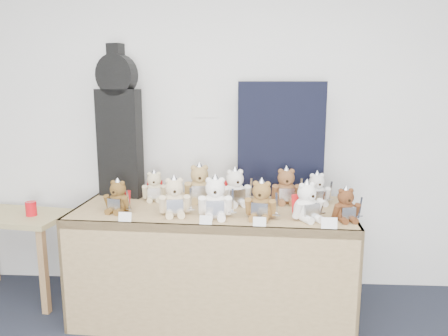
# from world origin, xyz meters

# --- Properties ---
(room_shell) EXTENTS (6.00, 6.00, 6.00)m
(room_shell) POSITION_xyz_m (-0.03, 2.49, 1.57)
(room_shell) COLOR white
(room_shell) RESTS_ON floor
(display_table) EXTENTS (2.00, 0.92, 0.82)m
(display_table) POSITION_xyz_m (0.06, 1.89, 0.64)
(display_table) COLOR olive
(display_table) RESTS_ON floor
(side_table) EXTENTS (0.89, 0.58, 0.69)m
(side_table) POSITION_xyz_m (-1.52, 2.12, 0.57)
(side_table) COLOR tan
(side_table) RESTS_ON floor
(guitar_case) EXTENTS (0.37, 0.20, 1.16)m
(guitar_case) POSITION_xyz_m (-0.68, 2.25, 1.39)
(guitar_case) COLOR black
(guitar_case) RESTS_ON display_table
(navy_board) EXTENTS (0.67, 0.04, 0.89)m
(navy_board) POSITION_xyz_m (0.57, 2.31, 1.26)
(navy_board) COLOR black
(navy_board) RESTS_ON display_table
(red_cup) EXTENTS (0.08, 0.08, 0.11)m
(red_cup) POSITION_xyz_m (-1.34, 2.09, 0.75)
(red_cup) COLOR red
(red_cup) RESTS_ON side_table
(teddy_front_far_left) EXTENTS (0.21, 0.19, 0.25)m
(teddy_front_far_left) POSITION_xyz_m (-0.58, 1.82, 0.92)
(teddy_front_far_left) COLOR brown
(teddy_front_far_left) RESTS_ON display_table
(teddy_front_left) EXTENTS (0.24, 0.21, 0.29)m
(teddy_front_left) POSITION_xyz_m (-0.18, 1.77, 0.93)
(teddy_front_left) COLOR beige
(teddy_front_left) RESTS_ON display_table
(teddy_front_centre) EXTENTS (0.25, 0.21, 0.31)m
(teddy_front_centre) POSITION_xyz_m (0.10, 1.73, 0.94)
(teddy_front_centre) COLOR white
(teddy_front_centre) RESTS_ON display_table
(teddy_front_right) EXTENTS (0.24, 0.21, 0.29)m
(teddy_front_right) POSITION_xyz_m (0.40, 1.73, 0.93)
(teddy_front_right) COLOR brown
(teddy_front_right) RESTS_ON display_table
(teddy_front_far_right) EXTENTS (0.24, 0.23, 0.28)m
(teddy_front_far_right) POSITION_xyz_m (0.70, 1.72, 0.93)
(teddy_front_far_right) COLOR white
(teddy_front_far_right) RESTS_ON display_table
(teddy_front_end) EXTENTS (0.20, 0.18, 0.24)m
(teddy_front_end) POSITION_xyz_m (0.95, 1.71, 0.91)
(teddy_front_end) COLOR #56321D
(teddy_front_end) RESTS_ON display_table
(teddy_back_left) EXTENTS (0.21, 0.18, 0.25)m
(teddy_back_left) POSITION_xyz_m (-0.39, 2.14, 0.92)
(teddy_back_left) COLOR beige
(teddy_back_left) RESTS_ON display_table
(teddy_back_centre_left) EXTENTS (0.26, 0.22, 0.32)m
(teddy_back_centre_left) POSITION_xyz_m (-0.05, 2.13, 0.94)
(teddy_back_centre_left) COLOR #A68753
(teddy_back_centre_left) RESTS_ON display_table
(teddy_back_centre_right) EXTENTS (0.25, 0.23, 0.30)m
(teddy_back_centre_right) POSITION_xyz_m (0.22, 2.06, 0.93)
(teddy_back_centre_right) COLOR silver
(teddy_back_centre_right) RESTS_ON display_table
(teddy_back_right) EXTENTS (0.24, 0.19, 0.30)m
(teddy_back_right) POSITION_xyz_m (0.60, 2.12, 0.93)
(teddy_back_right) COLOR brown
(teddy_back_right) RESTS_ON display_table
(teddy_back_end) EXTENTS (0.22, 0.19, 0.26)m
(teddy_back_end) POSITION_xyz_m (0.82, 2.10, 0.92)
(teddy_back_end) COLOR silver
(teddy_back_end) RESTS_ON display_table
(entry_card_a) EXTENTS (0.09, 0.02, 0.06)m
(entry_card_a) POSITION_xyz_m (-0.47, 1.60, 0.85)
(entry_card_a) COLOR silver
(entry_card_a) RESTS_ON display_table
(entry_card_b) EXTENTS (0.08, 0.02, 0.06)m
(entry_card_b) POSITION_xyz_m (0.05, 1.58, 0.85)
(entry_card_b) COLOR silver
(entry_card_b) RESTS_ON display_table
(entry_card_c) EXTENTS (0.08, 0.02, 0.06)m
(entry_card_c) POSITION_xyz_m (0.39, 1.56, 0.85)
(entry_card_c) COLOR silver
(entry_card_c) RESTS_ON display_table
(entry_card_d) EXTENTS (0.10, 0.03, 0.07)m
(entry_card_d) POSITION_xyz_m (0.81, 1.53, 0.85)
(entry_card_d) COLOR silver
(entry_card_d) RESTS_ON display_table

